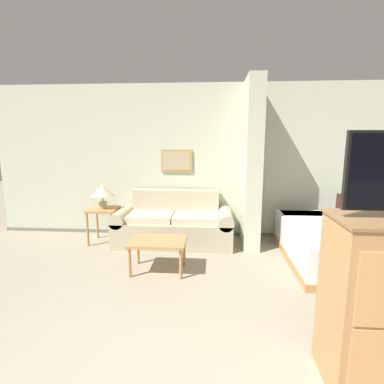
{
  "coord_description": "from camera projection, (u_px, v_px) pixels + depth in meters",
  "views": [
    {
      "loc": [
        0.21,
        -1.29,
        1.7
      ],
      "look_at": [
        -0.06,
        2.3,
        1.05
      ],
      "focal_mm": 28.0,
      "sensor_mm": 36.0,
      "label": 1
    }
  ],
  "objects": [
    {
      "name": "wall_back",
      "position": [
        202.0,
        162.0,
        5.18
      ],
      "size": [
        7.3,
        0.16,
        2.6
      ],
      "color": "beige",
      "rests_on": "ground_plane"
    },
    {
      "name": "wall_partition_pillar",
      "position": [
        252.0,
        164.0,
        4.66
      ],
      "size": [
        0.24,
        0.81,
        2.6
      ],
      "color": "beige",
      "rests_on": "ground_plane"
    },
    {
      "name": "couch",
      "position": [
        174.0,
        224.0,
        4.91
      ],
      "size": [
        1.9,
        0.84,
        0.83
      ],
      "color": "#B7AD8E",
      "rests_on": "ground_plane"
    },
    {
      "name": "coffee_table",
      "position": [
        158.0,
        244.0,
        3.83
      ],
      "size": [
        0.71,
        0.49,
        0.41
      ],
      "color": "#B27F4C",
      "rests_on": "ground_plane"
    },
    {
      "name": "side_table",
      "position": [
        104.0,
        214.0,
        4.89
      ],
      "size": [
        0.46,
        0.46,
        0.57
      ],
      "color": "#B27F4C",
      "rests_on": "ground_plane"
    },
    {
      "name": "table_lamp",
      "position": [
        102.0,
        191.0,
        4.82
      ],
      "size": [
        0.37,
        0.37,
        0.39
      ],
      "color": "tan",
      "rests_on": "side_table"
    },
    {
      "name": "bed",
      "position": [
        340.0,
        243.0,
        4.19
      ],
      "size": [
        1.49,
        1.91,
        0.51
      ],
      "color": "#B27F4C",
      "rests_on": "ground_plane"
    },
    {
      "name": "backpack",
      "position": [
        351.0,
        208.0,
        4.11
      ],
      "size": [
        0.33,
        0.24,
        0.48
      ],
      "color": "#471E19",
      "rests_on": "bed"
    }
  ]
}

